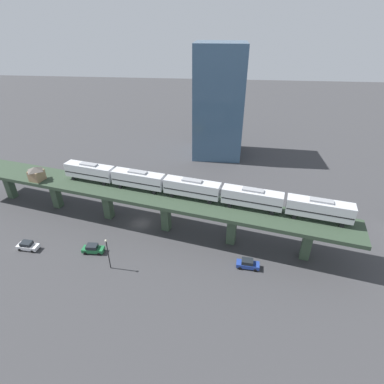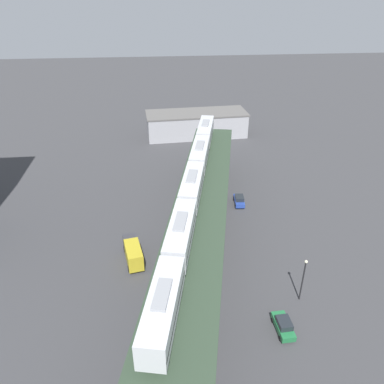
{
  "view_description": "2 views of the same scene",
  "coord_description": "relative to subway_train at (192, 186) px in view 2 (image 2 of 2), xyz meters",
  "views": [
    {
      "loc": [
        55.84,
        18.11,
        41.72
      ],
      "look_at": [
        1.25,
        12.22,
        10.05
      ],
      "focal_mm": 28.0,
      "sensor_mm": 36.0,
      "label": 1
    },
    {
      "loc": [
        -3.97,
        -38.95,
        38.81
      ],
      "look_at": [
        1.25,
        12.22,
        10.05
      ],
      "focal_mm": 35.0,
      "sensor_mm": 36.0,
      "label": 2
    }
  ],
  "objects": [
    {
      "name": "ground_plane",
      "position": [
        -1.25,
        -12.22,
        -11.08
      ],
      "size": [
        400.0,
        400.0,
        0.0
      ],
      "primitive_type": "plane",
      "color": "#38383A"
    },
    {
      "name": "elevated_viaduct",
      "position": [
        -1.29,
        -12.41,
        -3.78
      ],
      "size": [
        27.93,
        91.66,
        8.55
      ],
      "color": "#2C3D2C",
      "rests_on": "ground"
    },
    {
      "name": "subway_train",
      "position": [
        0.0,
        0.0,
        0.0
      ],
      "size": [
        16.11,
        61.55,
        4.45
      ],
      "color": "silver",
      "rests_on": "elevated_viaduct"
    },
    {
      "name": "street_car_blue",
      "position": [
        10.7,
        11.95,
        -10.15
      ],
      "size": [
        2.24,
        4.54,
        1.89
      ],
      "color": "#233D93",
      "rests_on": "ground"
    },
    {
      "name": "street_car_green",
      "position": [
        9.67,
        -19.45,
        -10.15
      ],
      "size": [
        2.09,
        4.47,
        1.89
      ],
      "color": "#1E6638",
      "rests_on": "ground"
    },
    {
      "name": "delivery_truck",
      "position": [
        -9.75,
        -3.59,
        -9.32
      ],
      "size": [
        3.57,
        7.5,
        3.2
      ],
      "color": "#333338",
      "rests_on": "ground"
    },
    {
      "name": "street_lamp",
      "position": [
        13.69,
        -14.37,
        -6.98
      ],
      "size": [
        0.44,
        0.44,
        6.94
      ],
      "color": "black",
      "rests_on": "ground"
    },
    {
      "name": "warehouse_building",
      "position": [
        6.55,
        51.73,
        -7.68
      ],
      "size": [
        29.13,
        11.91,
        6.8
      ],
      "color": "#99999E",
      "rests_on": "ground"
    }
  ]
}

